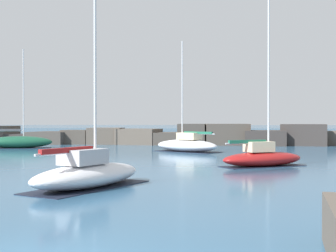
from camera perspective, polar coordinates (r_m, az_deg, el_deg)
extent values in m
cube|color=#235175|center=(116.13, 4.82, -0.76)|extent=(400.00, 116.00, 0.01)
cube|color=#383330|center=(60.85, -17.51, -1.50)|extent=(3.76, 3.36, 1.21)
cube|color=#423D38|center=(59.64, -13.85, -1.39)|extent=(5.53, 5.73, 1.49)
cube|color=#4C443D|center=(58.41, -11.10, -1.32)|extent=(3.21, 3.52, 1.71)
cube|color=brown|center=(58.14, -7.54, -1.19)|extent=(4.32, 5.18, 1.98)
cube|color=brown|center=(56.53, -3.52, -1.29)|extent=(5.27, 5.19, 1.87)
cube|color=#4C443D|center=(55.75, -0.10, -1.53)|extent=(3.63, 4.48, 1.46)
cube|color=#423D38|center=(56.50, 2.90, -0.99)|extent=(3.37, 4.87, 2.47)
cube|color=#4C443D|center=(55.88, 7.14, -1.01)|extent=(5.48, 5.17, 2.48)
cube|color=#383330|center=(55.52, 11.64, -1.42)|extent=(4.60, 5.32, 1.71)
cube|color=#383330|center=(56.54, 16.17, -1.03)|extent=(5.76, 5.60, 2.44)
ellipsoid|color=white|center=(20.32, -9.72, -5.97)|extent=(4.70, 6.72, 1.01)
cube|color=black|center=(20.38, -9.72, -7.34)|extent=(4.53, 6.42, 0.03)
cube|color=#B2B2B7|center=(20.00, -10.31, -3.70)|extent=(1.94, 2.25, 0.64)
cylinder|color=silver|center=(20.73, -8.89, 8.16)|extent=(0.12, 0.12, 9.09)
cylinder|color=#BCBCC1|center=(19.29, -12.17, -3.19)|extent=(1.51, 3.22, 0.10)
cube|color=maroon|center=(19.28, -12.17, -2.89)|extent=(1.39, 2.78, 0.20)
ellipsoid|color=maroon|center=(29.78, 11.48, -3.97)|extent=(5.84, 4.52, 0.91)
cube|color=black|center=(29.81, 11.47, -4.81)|extent=(5.58, 4.35, 0.03)
cube|color=beige|center=(29.56, 11.03, -2.49)|extent=(2.00, 1.77, 0.64)
cylinder|color=silver|center=(30.06, 12.16, 6.05)|extent=(0.12, 0.12, 9.54)
cylinder|color=#BCBCC1|center=(29.07, 9.66, -2.09)|extent=(2.73, 1.67, 0.10)
cube|color=#1E664C|center=(29.07, 9.66, -1.89)|extent=(2.38, 1.52, 0.20)
ellipsoid|color=white|center=(42.83, 2.26, -2.41)|extent=(6.83, 5.60, 1.12)
cube|color=black|center=(42.86, 2.26, -3.14)|extent=(6.53, 5.38, 0.03)
cube|color=beige|center=(42.60, 2.61, -1.24)|extent=(2.38, 2.21, 0.64)
cylinder|color=silver|center=(43.16, 1.75, 4.38)|extent=(0.12, 0.12, 9.07)
cylinder|color=#BCBCC1|center=(42.02, 3.68, -0.95)|extent=(3.08, 2.00, 0.10)
cube|color=#1E664C|center=(42.02, 3.68, -0.82)|extent=(2.68, 1.80, 0.20)
ellipsoid|color=#195138|center=(50.83, -17.77, -1.89)|extent=(7.08, 3.81, 1.25)
cube|color=black|center=(50.86, -17.76, -2.58)|extent=(6.74, 3.67, 0.03)
cylinder|color=silver|center=(50.80, -17.21, 3.91)|extent=(0.12, 0.12, 9.02)
cylinder|color=#BCBCC1|center=(50.99, -19.29, -0.56)|extent=(3.62, 1.18, 0.10)
cube|color=#4C4C51|center=(50.99, -19.29, -0.45)|extent=(3.11, 1.11, 0.20)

